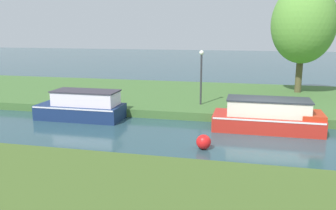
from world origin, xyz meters
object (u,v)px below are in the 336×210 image
channel_buoy (204,142)px  red_barge (268,116)px  navy_narrowboat (82,106)px  lamp_post (201,71)px  mooring_post_near (289,106)px  willow_tree_left (303,24)px

channel_buoy → red_barge: bearing=52.2°
channel_buoy → navy_narrowboat: bearing=153.9°
lamp_post → mooring_post_near: lamp_post is taller
lamp_post → channel_buoy: 6.26m
willow_tree_left → red_barge: bearing=-105.7°
mooring_post_near → channel_buoy: 5.71m
red_barge → channel_buoy: 3.94m
willow_tree_left → mooring_post_near: 7.39m
lamp_post → channel_buoy: (0.93, -5.89, -1.92)m
willow_tree_left → lamp_post: willow_tree_left is taller
mooring_post_near → lamp_post: bearing=162.9°
red_barge → willow_tree_left: willow_tree_left is taller
navy_narrowboat → mooring_post_near: bearing=8.4°
navy_narrowboat → willow_tree_left: size_ratio=0.63×
red_barge → mooring_post_near: size_ratio=5.78×
navy_narrowboat → lamp_post: lamp_post is taller
red_barge → navy_narrowboat: bearing=-180.0°
navy_narrowboat → channel_buoy: 7.07m
navy_narrowboat → willow_tree_left: bearing=35.1°
red_barge → willow_tree_left: (2.15, 7.67, 4.00)m
red_barge → willow_tree_left: 8.92m
navy_narrowboat → channel_buoy: (6.35, -3.10, -0.34)m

